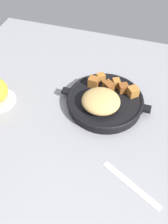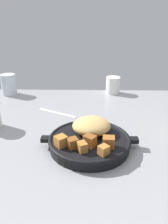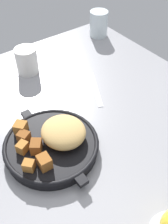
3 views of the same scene
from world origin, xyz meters
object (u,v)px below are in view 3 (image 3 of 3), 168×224
ceramic_mug_white (27,61)px  cast_iron_skillet (53,143)px  water_glass_tall (99,24)px  butter_knife (95,88)px

ceramic_mug_white → cast_iron_skillet: bearing=-17.9°
ceramic_mug_white → water_glass_tall: size_ratio=0.88×
cast_iron_skillet → butter_knife: cast_iron_skillet is taller
butter_knife → ceramic_mug_white: ceramic_mug_white is taller
water_glass_tall → cast_iron_skillet: bearing=-49.5°
ceramic_mug_white → water_glass_tall: bearing=99.0°
cast_iron_skillet → butter_knife: bearing=118.4°
cast_iron_skillet → butter_knife: 27.41cm
cast_iron_skillet → butter_knife: size_ratio=1.61×
cast_iron_skillet → butter_knife: (-12.98, 24.02, -2.47)cm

